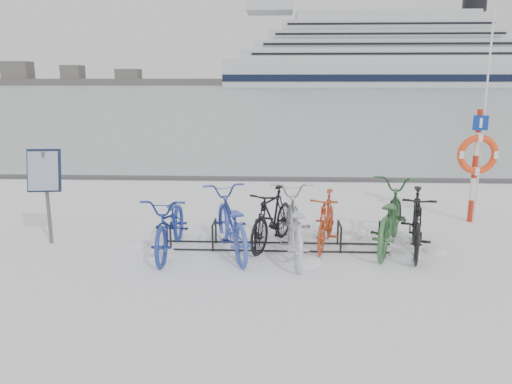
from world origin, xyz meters
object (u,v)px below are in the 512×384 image
bike_rack (276,238)px  lifebuoy_station (477,155)px  info_board (45,176)px  cruise_ferry (380,58)px

bike_rack → lifebuoy_station: 4.51m
lifebuoy_station → info_board: bearing=-167.9°
bike_rack → info_board: info_board is taller
info_board → bike_rack: bearing=-7.2°
info_board → cruise_ferry: 200.48m
info_board → lifebuoy_station: lifebuoy_station is taller
lifebuoy_station → cruise_ferry: 197.20m
bike_rack → cruise_ferry: (39.50, 195.50, 10.88)m
bike_rack → cruise_ferry: 199.75m
bike_rack → info_board: (-4.02, 0.05, 1.04)m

